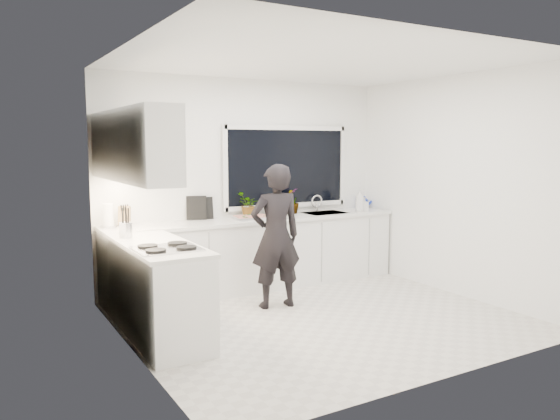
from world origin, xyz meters
TOP-DOWN VIEW (x-y plane):
  - floor at (0.00, 0.00)m, footprint 4.00×3.50m
  - wall_back at (0.00, 1.76)m, footprint 4.00×0.02m
  - wall_left at (-2.01, 0.00)m, footprint 0.02×3.50m
  - wall_right at (2.01, 0.00)m, footprint 0.02×3.50m
  - ceiling at (0.00, 0.00)m, footprint 4.00×3.50m
  - window at (0.60, 1.73)m, footprint 1.80×0.02m
  - base_cabinets_back at (0.00, 1.45)m, footprint 3.92×0.58m
  - base_cabinets_left at (-1.67, 0.35)m, footprint 0.58×1.60m
  - countertop_back at (0.00, 1.44)m, footprint 3.94×0.62m
  - countertop_left at (-1.67, 0.35)m, footprint 0.62×1.60m
  - upper_cabinets at (-1.79, 0.70)m, footprint 0.34×2.10m
  - sink at (1.05, 1.45)m, footprint 0.58×0.42m
  - faucet at (1.05, 1.65)m, footprint 0.03×0.03m
  - stovetop at (-1.69, -0.00)m, footprint 0.56×0.48m
  - person at (-0.21, 0.62)m, footprint 0.64×0.47m
  - pizza_tray at (-0.10, 1.42)m, footprint 0.49×0.39m
  - pizza at (-0.10, 1.42)m, footprint 0.44×0.34m
  - watering_can at (1.85, 1.61)m, footprint 0.15×0.15m
  - paper_towel_roll at (-1.85, 1.55)m, footprint 0.14×0.14m
  - knife_block at (-1.66, 1.59)m, footprint 0.16×0.14m
  - utensil_crock at (-1.85, 0.80)m, footprint 0.14×0.14m
  - picture_frame_large at (-0.63, 1.69)m, footprint 0.22×0.06m
  - picture_frame_small at (-0.74, 1.69)m, footprint 0.24×0.10m
  - herb_plants at (0.20, 1.61)m, footprint 0.99×0.37m
  - soap_bottles at (1.56, 1.30)m, footprint 0.20×0.15m

SIDE VIEW (x-z plane):
  - floor at x=0.00m, z-range -0.02..0.00m
  - base_cabinets_back at x=0.00m, z-range 0.00..0.88m
  - base_cabinets_left at x=-1.67m, z-range 0.00..0.88m
  - person at x=-0.21m, z-range 0.00..1.64m
  - sink at x=1.05m, z-range 0.80..0.94m
  - countertop_back at x=0.00m, z-range 0.88..0.92m
  - countertop_left at x=-1.67m, z-range 0.88..0.92m
  - stovetop at x=-1.69m, z-range 0.92..0.95m
  - pizza_tray at x=-0.10m, z-range 0.92..0.95m
  - pizza at x=-0.10m, z-range 0.95..0.96m
  - watering_can at x=1.85m, z-range 0.92..1.05m
  - utensil_crock at x=-1.85m, z-range 0.92..1.08m
  - faucet at x=1.05m, z-range 0.92..1.14m
  - knife_block at x=-1.66m, z-range 0.92..1.14m
  - paper_towel_roll at x=-1.85m, z-range 0.92..1.18m
  - picture_frame_large at x=-0.63m, z-range 0.92..1.20m
  - soap_bottles at x=1.56m, z-range 0.90..1.23m
  - picture_frame_small at x=-0.74m, z-range 0.92..1.22m
  - herb_plants at x=0.20m, z-range 0.91..1.25m
  - wall_back at x=0.00m, z-range 0.00..2.70m
  - wall_left at x=-2.01m, z-range 0.00..2.70m
  - wall_right at x=2.01m, z-range 0.00..2.70m
  - window at x=0.60m, z-range 1.05..2.05m
  - upper_cabinets at x=-1.79m, z-range 1.50..2.20m
  - ceiling at x=0.00m, z-range 2.70..2.72m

